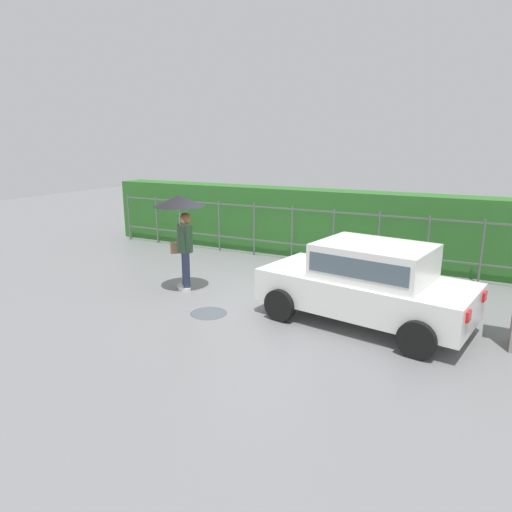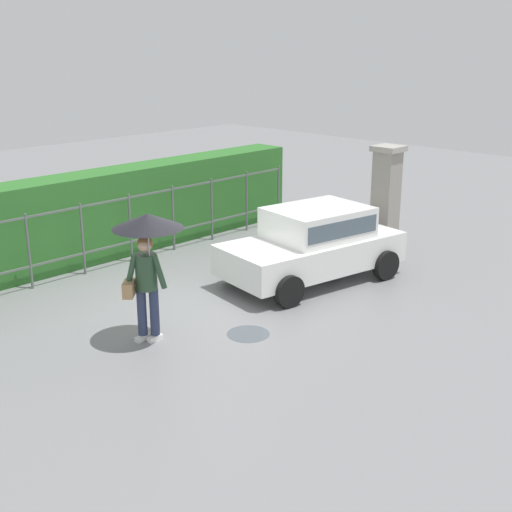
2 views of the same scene
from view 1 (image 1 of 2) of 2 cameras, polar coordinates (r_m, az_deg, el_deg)
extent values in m
plane|color=slate|center=(9.98, -0.80, -4.68)|extent=(40.00, 40.00, 0.00)
cube|color=white|center=(8.48, 13.29, -4.36)|extent=(3.92, 2.22, 0.60)
cube|color=white|center=(8.26, 14.47, -0.59)|extent=(2.11, 1.73, 0.60)
cube|color=#4C5B66|center=(8.26, 14.48, -0.45)|extent=(1.96, 1.73, 0.33)
cylinder|color=black|center=(8.44, 3.01, -6.10)|extent=(0.62, 0.28, 0.60)
cylinder|color=black|center=(9.81, 8.52, -3.33)|extent=(0.62, 0.28, 0.60)
cylinder|color=black|center=(7.45, 19.40, -9.76)|extent=(0.62, 0.28, 0.60)
cylinder|color=black|center=(8.97, 22.75, -5.99)|extent=(0.62, 0.28, 0.60)
cube|color=red|center=(7.42, 24.87, -6.80)|extent=(0.09, 0.21, 0.16)
cube|color=red|center=(8.45, 26.52, -4.51)|extent=(0.09, 0.21, 0.16)
cylinder|color=#2D3856|center=(10.14, -8.63, -1.98)|extent=(0.15, 0.15, 0.86)
cylinder|color=#2D3856|center=(10.33, -8.79, -1.69)|extent=(0.15, 0.15, 0.86)
cube|color=white|center=(10.25, -8.89, -4.10)|extent=(0.26, 0.10, 0.08)
cube|color=white|center=(10.44, -9.03, -3.77)|extent=(0.26, 0.10, 0.08)
cylinder|color=#2D4C33|center=(10.07, -8.86, 2.11)|extent=(0.34, 0.34, 0.58)
sphere|color=#DBAD89|center=(9.99, -8.95, 4.53)|extent=(0.22, 0.22, 0.22)
sphere|color=olive|center=(9.99, -8.79, 4.65)|extent=(0.25, 0.25, 0.25)
cylinder|color=#2D4C33|center=(9.84, -9.16, 1.99)|extent=(0.22, 0.22, 0.56)
cylinder|color=#2D4C33|center=(10.26, -9.48, 2.48)|extent=(0.22, 0.22, 0.56)
cylinder|color=#B2B2B7|center=(9.91, -9.45, 3.93)|extent=(0.02, 0.02, 0.77)
cone|color=black|center=(9.84, -9.57, 6.81)|extent=(1.09, 1.09, 0.23)
cube|color=tan|center=(10.35, -9.67, 1.05)|extent=(0.36, 0.35, 0.24)
cylinder|color=#59605B|center=(15.87, -15.54, 4.66)|extent=(0.05, 0.05, 1.50)
cylinder|color=#59605B|center=(15.10, -12.25, 4.39)|extent=(0.05, 0.05, 1.50)
cylinder|color=#59605B|center=(14.38, -8.61, 4.08)|extent=(0.05, 0.05, 1.50)
cylinder|color=#59605B|center=(13.72, -4.61, 3.72)|extent=(0.05, 0.05, 1.50)
cylinder|color=#59605B|center=(13.14, -0.25, 3.31)|extent=(0.05, 0.05, 1.50)
cylinder|color=#59605B|center=(12.65, 4.49, 2.83)|extent=(0.05, 0.05, 1.50)
cylinder|color=#59605B|center=(12.25, 9.57, 2.31)|extent=(0.05, 0.05, 1.50)
cylinder|color=#59605B|center=(11.95, 14.95, 1.73)|extent=(0.05, 0.05, 1.50)
cylinder|color=#59605B|center=(11.76, 20.55, 1.11)|extent=(0.05, 0.05, 1.50)
cylinder|color=#59605B|center=(11.69, 26.26, 0.46)|extent=(0.05, 0.05, 1.50)
cube|color=#59605B|center=(12.53, 4.55, 5.84)|extent=(11.79, 0.03, 0.04)
cube|color=#59605B|center=(12.71, 4.47, 1.51)|extent=(11.79, 0.03, 0.04)
cube|color=#2D6B28|center=(13.31, 5.81, 4.24)|extent=(12.79, 0.90, 1.90)
cylinder|color=#4C545B|center=(8.91, -5.91, -7.10)|extent=(0.71, 0.71, 0.00)
camera|label=2|loc=(11.96, -66.20, 12.65)|focal=47.68mm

